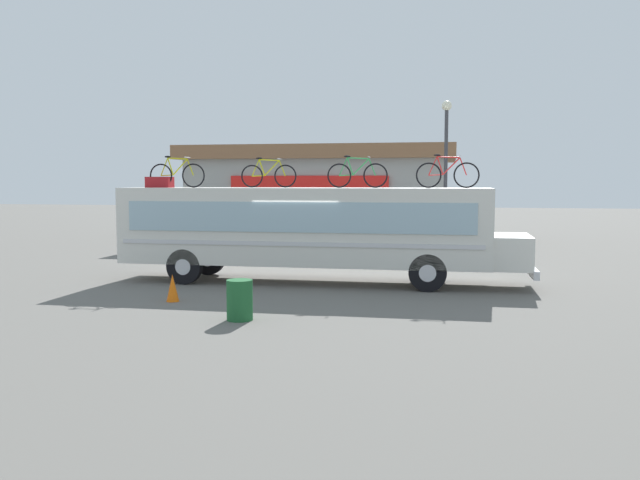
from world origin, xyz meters
TOP-DOWN VIEW (x-y plane):
  - ground_plane at (0.00, 0.00)m, footprint 120.00×120.00m
  - bus at (0.22, -0.00)m, footprint 12.17×2.38m
  - luggage_bag_1 at (-4.48, -0.24)m, footprint 0.76×0.48m
  - rooftop_bicycle_1 at (-3.89, -0.29)m, footprint 1.78×0.44m
  - rooftop_bicycle_2 at (-1.19, 0.39)m, footprint 1.76×0.44m
  - rooftop_bicycle_3 at (1.61, -0.05)m, footprint 1.79×0.44m
  - rooftop_bicycle_4 at (4.21, -0.10)m, footprint 1.79×0.44m
  - roadside_building at (-2.15, 14.93)m, footprint 13.40×8.62m
  - trash_bin at (-0.20, -5.68)m, footprint 0.57×0.57m
  - traffic_cone at (-2.57, -3.81)m, footprint 0.32×0.32m
  - street_lamp at (4.12, 6.87)m, footprint 0.38×0.38m

SIDE VIEW (x-z plane):
  - ground_plane at x=0.00m, z-range 0.00..0.00m
  - traffic_cone at x=-2.57m, z-range 0.00..0.69m
  - trash_bin at x=-0.20m, z-range 0.00..0.89m
  - bus at x=0.22m, z-range 0.24..3.09m
  - roadside_building at x=-2.15m, z-range 0.05..4.81m
  - luggage_bag_1 at x=-4.48m, z-range 2.85..3.18m
  - rooftop_bicycle_2 at x=-1.19m, z-range 2.77..3.70m
  - rooftop_bicycle_3 at x=1.61m, z-range 2.77..3.72m
  - rooftop_bicycle_4 at x=4.21m, z-range 2.76..3.73m
  - rooftop_bicycle_1 at x=-3.89m, z-range 2.76..3.73m
  - street_lamp at x=4.12m, z-range 0.84..6.96m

